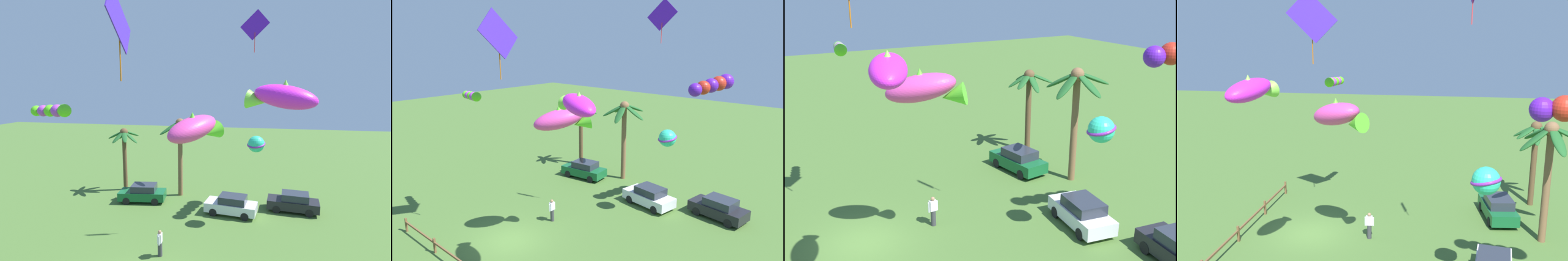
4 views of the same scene
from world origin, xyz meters
TOP-DOWN VIEW (x-y plane):
  - palm_tree_0 at (-1.25, 13.45)m, footprint 3.74×3.81m
  - palm_tree_1 at (-6.77, 13.84)m, footprint 3.05×3.03m
  - parked_car_0 at (3.64, 10.15)m, footprint 4.10×2.24m
  - parked_car_1 at (-4.02, 11.31)m, footprint 4.09×2.20m
  - parked_car_2 at (8.42, 11.65)m, footprint 4.07×2.15m
  - spectator_0 at (-0.00, 3.57)m, footprint 0.26×0.55m
  - kite_tube_0 at (6.82, 12.74)m, footprint 1.91×3.94m
  - kite_diamond_1 at (5.08, 8.49)m, footprint 1.89×0.47m
  - kite_diamond_2 at (-0.54, 0.31)m, footprint 0.39×2.86m
  - kite_fish_3 at (2.32, 2.43)m, footprint 3.06×3.65m
  - kite_ball_4 at (5.38, 9.37)m, footprint 1.77×1.76m
  - kite_fish_5 at (6.12, -0.31)m, footprint 2.91×1.94m
  - kite_tube_6 at (-4.21, 0.58)m, footprint 2.27×0.86m

SIDE VIEW (x-z plane):
  - parked_car_0 at x=3.64m, z-range 0.00..1.51m
  - parked_car_1 at x=-4.02m, z-range 0.00..1.51m
  - parked_car_2 at x=8.42m, z-range 0.00..1.51m
  - spectator_0 at x=0.00m, z-range 0.02..1.61m
  - palm_tree_1 at x=-6.77m, z-range 1.42..7.39m
  - palm_tree_0 at x=-1.25m, z-range 1.75..8.79m
  - kite_ball_4 at x=5.38m, z-range 5.16..6.34m
  - kite_fish_3 at x=2.32m, z-range 6.86..8.61m
  - kite_tube_6 at x=-4.21m, z-range 8.36..8.99m
  - kite_tube_0 at x=6.82m, z-range 8.46..9.86m
  - kite_fish_5 at x=6.12m, z-range 8.79..10.03m
  - kite_diamond_2 at x=-0.54m, z-range 10.54..14.52m
  - kite_diamond_1 at x=5.08m, z-range 12.36..15.07m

